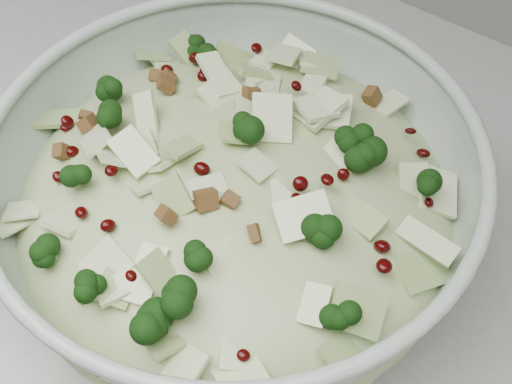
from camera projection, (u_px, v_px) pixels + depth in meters
counter at (199, 329)px, 1.03m from camera, size 3.60×0.60×0.90m
mixing_bowl at (235, 206)px, 0.51m from camera, size 0.39×0.39×0.14m
salad at (234, 187)px, 0.49m from camera, size 0.37×0.37×0.14m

